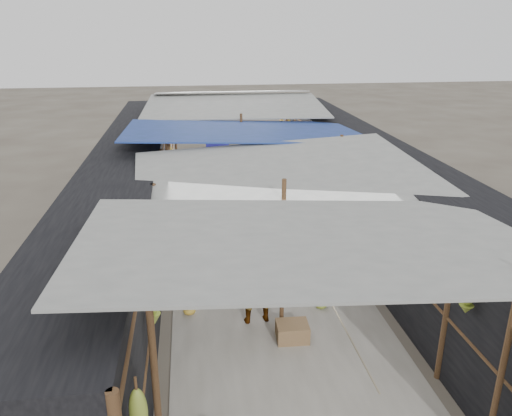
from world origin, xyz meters
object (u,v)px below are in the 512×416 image
vendor_elderly (256,275)px  shopper_blue (238,202)px  crate_near (292,332)px  vendor_seated (295,242)px  black_basin (308,210)px

vendor_elderly → shopper_blue: (0.11, 3.83, -0.07)m
vendor_elderly → shopper_blue: vendor_elderly is taller
crate_near → vendor_elderly: vendor_elderly is taller
vendor_elderly → vendor_seated: vendor_elderly is taller
vendor_seated → crate_near: bearing=-16.2°
black_basin → vendor_seated: 3.07m
crate_near → shopper_blue: bearing=97.6°
vendor_elderly → shopper_blue: bearing=-99.3°
black_basin → shopper_blue: shopper_blue is taller
crate_near → vendor_seated: 2.82m
shopper_blue → vendor_seated: bearing=-56.4°
vendor_elderly → crate_near: bearing=122.2°
crate_near → vendor_seated: bearing=79.7°
crate_near → black_basin: bearing=76.7°
crate_near → vendor_seated: size_ratio=0.54×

